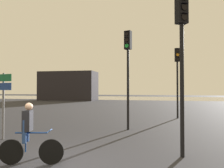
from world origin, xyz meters
TOP-DOWN VIEW (x-y plane):
  - water_strip at (0.00, 39.35)m, footprint 80.00×16.00m
  - distant_building at (-12.27, 29.35)m, footprint 9.38×4.00m
  - traffic_light_near_right at (3.31, 1.69)m, footprint 0.40×0.42m
  - traffic_light_far_right at (3.86, 10.18)m, footprint 0.34×0.36m
  - traffic_light_center at (1.18, 5.54)m, footprint 0.38×0.40m
  - direction_sign_post at (-3.36, 2.50)m, footprint 1.06×0.37m
  - cyclist at (-0.70, 0.18)m, footprint 1.67×0.55m

SIDE VIEW (x-z plane):
  - water_strip at x=0.00m, z-range 0.00..0.01m
  - cyclist at x=-0.70m, z-range 0.01..1.63m
  - direction_sign_post at x=-3.36m, z-range 0.49..3.09m
  - distant_building at x=-12.27m, z-range 0.00..4.78m
  - traffic_light_far_right at x=3.86m, z-range 0.90..5.58m
  - traffic_light_center at x=1.18m, z-range 0.92..5.71m
  - traffic_light_near_right at x=3.31m, z-range 0.92..5.72m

